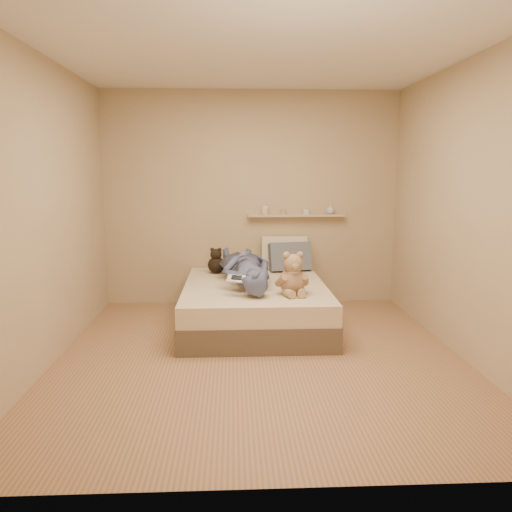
{
  "coord_description": "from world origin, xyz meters",
  "views": [
    {
      "loc": [
        -0.23,
        -4.26,
        1.64
      ],
      "look_at": [
        0.0,
        0.65,
        0.8
      ],
      "focal_mm": 35.0,
      "sensor_mm": 36.0,
      "label": 1
    }
  ],
  "objects_px": {
    "person": "(245,267)",
    "dark_plush": "(216,262)",
    "teddy_bear": "(293,277)",
    "wall_shelf": "(296,215)",
    "pillow_grey": "(290,257)",
    "pillow_cream": "(284,253)",
    "game_console": "(237,279)",
    "bed": "(255,304)"
  },
  "relations": [
    {
      "from": "dark_plush",
      "to": "pillow_grey",
      "type": "distance_m",
      "value": 0.89
    },
    {
      "from": "bed",
      "to": "pillow_grey",
      "type": "xyz_separation_m",
      "value": [
        0.45,
        0.69,
        0.4
      ]
    },
    {
      "from": "teddy_bear",
      "to": "pillow_grey",
      "type": "xyz_separation_m",
      "value": [
        0.11,
        1.17,
        -0.01
      ]
    },
    {
      "from": "pillow_grey",
      "to": "person",
      "type": "distance_m",
      "value": 0.86
    },
    {
      "from": "bed",
      "to": "pillow_cream",
      "type": "relative_size",
      "value": 3.45
    },
    {
      "from": "bed",
      "to": "wall_shelf",
      "type": "height_order",
      "value": "wall_shelf"
    },
    {
      "from": "teddy_bear",
      "to": "pillow_cream",
      "type": "bearing_deg",
      "value": 87.83
    },
    {
      "from": "teddy_bear",
      "to": "pillow_grey",
      "type": "relative_size",
      "value": 0.86
    },
    {
      "from": "teddy_bear",
      "to": "pillow_cream",
      "type": "xyz_separation_m",
      "value": [
        0.05,
        1.31,
        0.02
      ]
    },
    {
      "from": "bed",
      "to": "pillow_grey",
      "type": "relative_size",
      "value": 3.8
    },
    {
      "from": "pillow_cream",
      "to": "wall_shelf",
      "type": "distance_m",
      "value": 0.48
    },
    {
      "from": "pillow_grey",
      "to": "person",
      "type": "relative_size",
      "value": 0.34
    },
    {
      "from": "wall_shelf",
      "to": "game_console",
      "type": "bearing_deg",
      "value": -117.51
    },
    {
      "from": "game_console",
      "to": "dark_plush",
      "type": "bearing_deg",
      "value": 101.99
    },
    {
      "from": "teddy_bear",
      "to": "wall_shelf",
      "type": "relative_size",
      "value": 0.36
    },
    {
      "from": "pillow_cream",
      "to": "wall_shelf",
      "type": "height_order",
      "value": "wall_shelf"
    },
    {
      "from": "pillow_cream",
      "to": "bed",
      "type": "bearing_deg",
      "value": -115.64
    },
    {
      "from": "teddy_bear",
      "to": "person",
      "type": "xyz_separation_m",
      "value": [
        -0.45,
        0.52,
        -0.0
      ]
    },
    {
      "from": "dark_plush",
      "to": "pillow_grey",
      "type": "height_order",
      "value": "pillow_grey"
    },
    {
      "from": "pillow_grey",
      "to": "wall_shelf",
      "type": "relative_size",
      "value": 0.42
    },
    {
      "from": "bed",
      "to": "wall_shelf",
      "type": "xyz_separation_m",
      "value": [
        0.55,
        0.91,
        0.88
      ]
    },
    {
      "from": "pillow_cream",
      "to": "pillow_grey",
      "type": "relative_size",
      "value": 1.1
    },
    {
      "from": "bed",
      "to": "game_console",
      "type": "height_order",
      "value": "game_console"
    },
    {
      "from": "pillow_cream",
      "to": "person",
      "type": "xyz_separation_m",
      "value": [
        -0.5,
        -0.79,
        -0.02
      ]
    },
    {
      "from": "game_console",
      "to": "wall_shelf",
      "type": "distance_m",
      "value": 1.68
    },
    {
      "from": "game_console",
      "to": "dark_plush",
      "type": "distance_m",
      "value": 1.13
    },
    {
      "from": "dark_plush",
      "to": "wall_shelf",
      "type": "relative_size",
      "value": 0.26
    },
    {
      "from": "bed",
      "to": "teddy_bear",
      "type": "height_order",
      "value": "teddy_bear"
    },
    {
      "from": "person",
      "to": "wall_shelf",
      "type": "height_order",
      "value": "wall_shelf"
    },
    {
      "from": "dark_plush",
      "to": "pillow_grey",
      "type": "bearing_deg",
      "value": 7.04
    },
    {
      "from": "person",
      "to": "dark_plush",
      "type": "bearing_deg",
      "value": -65.85
    },
    {
      "from": "bed",
      "to": "person",
      "type": "bearing_deg",
      "value": 158.23
    },
    {
      "from": "teddy_bear",
      "to": "dark_plush",
      "type": "bearing_deg",
      "value": 126.26
    },
    {
      "from": "wall_shelf",
      "to": "dark_plush",
      "type": "bearing_deg",
      "value": -161.47
    },
    {
      "from": "pillow_grey",
      "to": "person",
      "type": "bearing_deg",
      "value": -130.74
    },
    {
      "from": "game_console",
      "to": "person",
      "type": "distance_m",
      "value": 0.57
    },
    {
      "from": "dark_plush",
      "to": "person",
      "type": "xyz_separation_m",
      "value": [
        0.32,
        -0.54,
        0.04
      ]
    },
    {
      "from": "game_console",
      "to": "pillow_grey",
      "type": "distance_m",
      "value": 1.37
    },
    {
      "from": "pillow_cream",
      "to": "wall_shelf",
      "type": "relative_size",
      "value": 0.46
    },
    {
      "from": "game_console",
      "to": "dark_plush",
      "type": "xyz_separation_m",
      "value": [
        -0.23,
        1.1,
        -0.04
      ]
    },
    {
      "from": "pillow_cream",
      "to": "pillow_grey",
      "type": "distance_m",
      "value": 0.15
    },
    {
      "from": "person",
      "to": "pillow_cream",
      "type": "bearing_deg",
      "value": -129.37
    }
  ]
}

